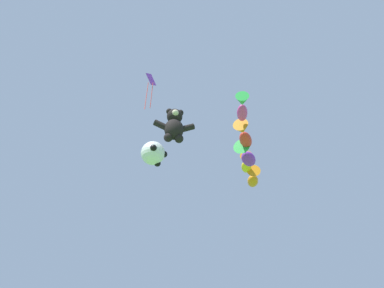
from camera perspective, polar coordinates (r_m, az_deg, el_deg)
teddy_bear_kite at (r=12.82m, az=-3.40°, el=3.60°), size 1.79×0.79×1.81m
soccer_ball_kite at (r=11.98m, az=-7.39°, el=-1.76°), size 1.06×1.05×0.97m
fish_kite_magenta at (r=14.08m, az=9.54°, el=6.99°), size 0.99×1.70×0.61m
fish_kite_crimson at (r=15.38m, az=9.84°, el=1.80°), size 1.50×2.00×0.76m
fish_kite_violet at (r=16.67m, az=10.26°, el=-1.97°), size 1.75×2.05×0.92m
fish_kite_goldfin at (r=19.05m, az=10.32°, el=-3.54°), size 1.19×1.91×0.78m
fish_kite_tangerine at (r=20.27m, az=11.55°, el=-6.24°), size 1.29×2.07×0.87m
diamond_kite at (r=16.07m, az=-7.91°, el=11.35°), size 0.60×0.76×2.73m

